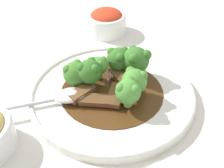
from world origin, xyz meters
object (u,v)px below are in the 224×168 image
Objects in this scene: main_plate at (112,94)px; beef_strip_0 at (81,93)px; beef_strip_3 at (116,95)px; broccoli_floret_6 at (128,91)px; broccoli_floret_2 at (99,65)px; beef_strip_1 at (125,80)px; beef_strip_2 at (96,100)px; broccoli_floret_1 at (137,60)px; broccoli_floret_4 at (134,81)px; side_bowl_kimchi at (107,21)px; broccoli_floret_0 at (89,71)px; broccoli_floret_5 at (119,59)px; serving_spoon at (58,98)px; broccoli_floret_3 at (75,73)px.

main_plate is 0.06m from beef_strip_0.
broccoli_floret_6 reaches higher than beef_strip_3.
broccoli_floret_2 reaches higher than main_plate.
beef_strip_1 is (0.00, 0.03, 0.02)m from main_plate.
broccoli_floret_1 is at bearing 88.97° from beef_strip_2.
broccoli_floret_4 is 0.55× the size of side_bowl_kimchi.
broccoli_floret_0 reaches higher than broccoli_floret_4.
beef_strip_1 is 1.51× the size of broccoli_floret_5.
broccoli_floret_4 reaches higher than broccoli_floret_2.
serving_spoon is (-0.09, -0.10, -0.03)m from broccoli_floret_4.
serving_spoon is (-0.01, -0.07, -0.03)m from broccoli_floret_0.
beef_strip_3 is at bearing -18.70° from broccoli_floret_2.
broccoli_floret_3 is at bearing 101.74° from serving_spoon.
broccoli_floret_2 is 0.87× the size of broccoli_floret_6.
main_plate is at bearing 58.89° from serving_spoon.
main_plate is at bearing 58.02° from beef_strip_0.
broccoli_floret_3 is (-0.03, 0.02, 0.02)m from beef_strip_0.
broccoli_floret_2 is (-0.05, -0.06, -0.01)m from broccoli_floret_1.
broccoli_floret_0 reaches higher than broccoli_floret_6.
beef_strip_0 is 0.04m from serving_spoon.
broccoli_floret_2 is at bearing 165.84° from broccoli_floret_6.
broccoli_floret_2 is 0.10m from broccoli_floret_6.
beef_strip_2 is 0.08m from broccoli_floret_4.
broccoli_floret_0 reaches higher than beef_strip_1.
broccoli_floret_5 is at bearing -157.92° from broccoli_floret_1.
broccoli_floret_6 is (0.01, -0.03, 0.00)m from broccoli_floret_4.
broccoli_floret_4 is (0.03, -0.05, -0.00)m from broccoli_floret_1.
broccoli_floret_6 is at bearing -44.57° from beef_strip_1.
beef_strip_1 is 1.48× the size of broccoli_floret_6.
broccoli_floret_6 is (0.04, -0.04, 0.02)m from beef_strip_1.
broccoli_floret_1 reaches higher than beef_strip_2.
main_plate is 3.91× the size of beef_strip_1.
beef_strip_3 is at bearing 175.64° from broccoli_floret_6.
beef_strip_2 is at bearing -70.97° from broccoli_floret_5.
broccoli_floret_4 is (0.04, 0.02, 0.04)m from main_plate.
broccoli_floret_2 is at bearing -107.43° from broccoli_floret_5.
broccoli_floret_0 is 1.08× the size of broccoli_floret_5.
serving_spoon is at bearing -64.11° from side_bowl_kimchi.
broccoli_floret_6 is 0.25× the size of serving_spoon.
broccoli_floret_3 is at bearing -164.03° from beef_strip_3.
beef_strip_0 is 1.00× the size of broccoli_floret_5.
broccoli_floret_2 is 0.08m from broccoli_floret_4.
broccoli_floret_4 reaches higher than beef_strip_3.
broccoli_floret_0 is 0.58× the size of side_bowl_kimchi.
main_plate is at bearing 27.02° from broccoli_floret_3.
beef_strip_3 is at bearing -51.86° from broccoli_floret_5.
beef_strip_2 is at bearing -145.07° from broccoli_floret_6.
serving_spoon reaches higher than beef_strip_3.
broccoli_floret_6 reaches higher than main_plate.
broccoli_floret_5 is at bearing 81.52° from serving_spoon.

